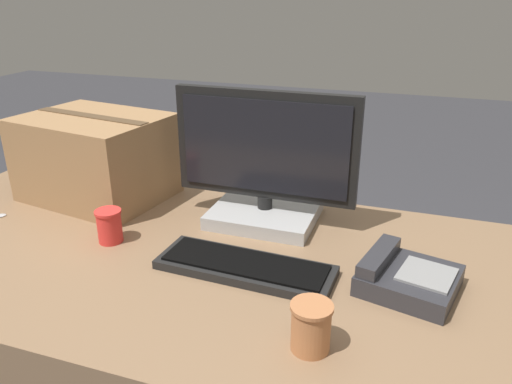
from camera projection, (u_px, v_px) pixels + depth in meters
The scene contains 7 objects.
office_desk at pixel (188, 358), 1.46m from camera, with size 1.80×0.90×0.72m.
monitor at pixel (265, 171), 1.43m from camera, with size 0.53×0.26×0.39m.
keyboard at pixel (245, 267), 1.22m from camera, with size 0.44×0.17×0.03m.
desk_phone at pixel (406, 277), 1.15m from camera, with size 0.24×0.24×0.08m.
paper_cup_left at pixel (109, 226), 1.35m from camera, with size 0.07×0.07×0.09m.
paper_cup_right at pixel (311, 327), 0.95m from camera, with size 0.08×0.08×0.10m.
cardboard_box at pixel (96, 157), 1.62m from camera, with size 0.49×0.40×0.27m.
Camera 1 is at (0.57, -1.03, 1.38)m, focal length 35.00 mm.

